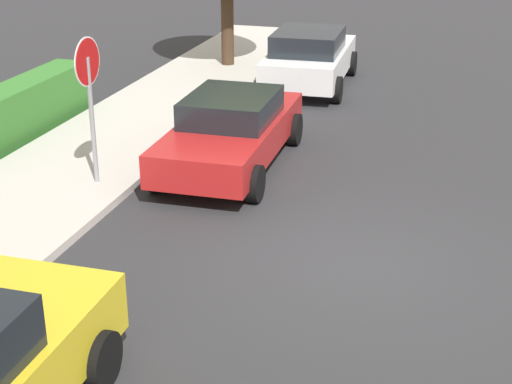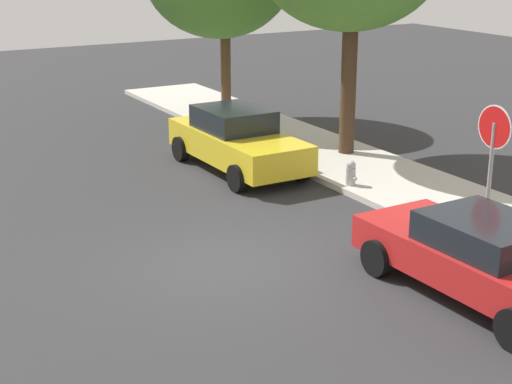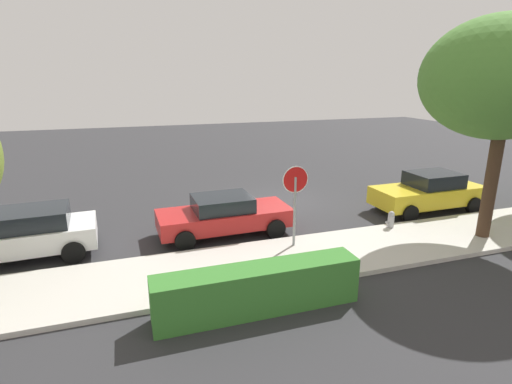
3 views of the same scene
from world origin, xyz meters
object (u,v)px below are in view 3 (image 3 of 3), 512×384
at_px(stop_sign, 295,193).
at_px(parked_car_yellow, 429,192).
at_px(parked_car_white, 24,233).
at_px(fire_hydrant, 391,221).
at_px(parked_car_red, 224,215).
at_px(street_tree_near_corner, 500,79).

height_order(stop_sign, parked_car_yellow, stop_sign).
xyz_separation_m(parked_car_white, fire_hydrant, (-11.53, 1.62, -0.39)).
relative_size(parked_car_red, street_tree_near_corner, 0.64).
bearing_deg(stop_sign, parked_car_yellow, -164.88).
distance_m(parked_car_red, parked_car_white, 5.99).
bearing_deg(street_tree_near_corner, fire_hydrant, -31.89).
relative_size(parked_car_yellow, fire_hydrant, 6.24).
relative_size(parked_car_white, fire_hydrant, 5.79).
bearing_deg(parked_car_yellow, fire_hydrant, 27.13).
distance_m(stop_sign, fire_hydrant, 4.10).
xyz_separation_m(stop_sign, street_tree_near_corner, (-6.08, 1.06, 3.28)).
bearing_deg(stop_sign, parked_car_red, -47.10).
bearing_deg(parked_car_yellow, parked_car_white, -0.75).
xyz_separation_m(parked_car_red, parked_car_yellow, (-8.34, 0.09, 0.07)).
bearing_deg(parked_car_white, parked_car_yellow, 179.25).
relative_size(parked_car_red, parked_car_white, 1.08).
distance_m(parked_car_yellow, fire_hydrant, 3.17).
xyz_separation_m(street_tree_near_corner, fire_hydrant, (2.27, -1.41, -4.75)).
distance_m(parked_car_yellow, street_tree_near_corner, 5.22).
height_order(parked_car_white, fire_hydrant, parked_car_white).
height_order(parked_car_red, fire_hydrant, parked_car_red).
xyz_separation_m(parked_car_red, fire_hydrant, (-5.55, 1.52, -0.33)).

